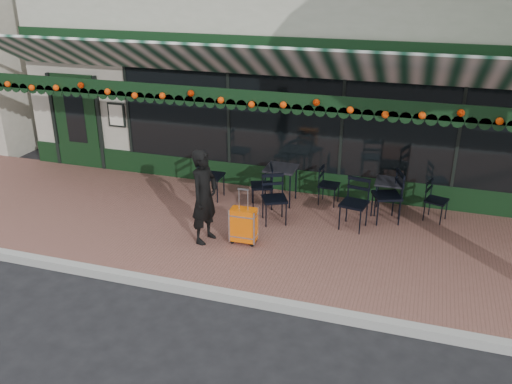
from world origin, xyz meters
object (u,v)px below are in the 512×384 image
(chair_a_left, at_px, (387,196))
(chair_b_front, at_px, (274,200))
(chair_a_front, at_px, (354,204))
(suitcase, at_px, (244,225))
(chair_b_right, at_px, (329,185))
(chair_solo, at_px, (211,176))
(cafe_table_b, at_px, (281,171))
(chair_a_right, at_px, (437,201))
(cafe_table_a, at_px, (390,184))
(chair_b_left, at_px, (262,186))
(woman, at_px, (204,197))

(chair_a_left, xyz_separation_m, chair_b_front, (-1.98, -0.68, -0.04))
(chair_a_left, distance_m, chair_a_front, 0.72)
(suitcase, bearing_deg, chair_b_right, 61.33)
(chair_b_right, xyz_separation_m, chair_b_front, (-0.82, -1.15, 0.07))
(chair_a_front, bearing_deg, chair_solo, -178.72)
(cafe_table_b, height_order, chair_a_right, chair_a_right)
(cafe_table_a, bearing_deg, chair_a_left, -93.40)
(chair_a_left, xyz_separation_m, chair_a_front, (-0.54, -0.48, -0.03))
(chair_b_right, relative_size, chair_solo, 0.81)
(chair_a_front, bearing_deg, suitcase, -135.27)
(cafe_table_a, xyz_separation_m, chair_b_right, (-1.19, 0.10, -0.21))
(cafe_table_a, xyz_separation_m, cafe_table_b, (-2.14, -0.11, 0.07))
(suitcase, distance_m, chair_a_right, 3.72)
(chair_b_left, bearing_deg, cafe_table_a, 79.96)
(chair_b_front, relative_size, chair_solo, 0.95)
(suitcase, bearing_deg, chair_b_left, 94.20)
(chair_a_right, bearing_deg, woman, 135.89)
(cafe_table_b, height_order, chair_solo, chair_solo)
(cafe_table_b, bearing_deg, suitcase, -94.35)
(cafe_table_a, xyz_separation_m, chair_a_left, (-0.02, -0.37, -0.10))
(woman, height_order, chair_solo, woman)
(chair_a_left, relative_size, chair_a_front, 1.06)
(cafe_table_a, relative_size, chair_b_left, 0.76)
(cafe_table_a, bearing_deg, chair_b_right, 175.03)
(woman, xyz_separation_m, suitcase, (0.67, 0.11, -0.49))
(cafe_table_a, bearing_deg, cafe_table_b, -177.09)
(woman, distance_m, chair_a_front, 2.73)
(chair_b_left, bearing_deg, suitcase, -14.86)
(suitcase, xyz_separation_m, chair_b_front, (0.28, 0.96, 0.12))
(chair_a_front, bearing_deg, chair_a_right, 39.91)
(cafe_table_a, xyz_separation_m, chair_b_left, (-2.44, -0.45, -0.16))
(chair_a_front, bearing_deg, cafe_table_b, 165.54)
(chair_a_left, xyz_separation_m, chair_b_right, (-1.17, 0.47, -0.11))
(woman, relative_size, chair_a_right, 2.13)
(chair_b_right, bearing_deg, chair_a_right, -89.51)
(chair_a_right, xyz_separation_m, chair_solo, (-4.43, -0.31, 0.09))
(chair_a_right, xyz_separation_m, chair_b_right, (-2.07, 0.15, 0.00))
(cafe_table_a, height_order, chair_b_right, chair_b_right)
(chair_solo, bearing_deg, chair_a_right, -87.06)
(suitcase, relative_size, chair_b_front, 1.10)
(chair_a_front, relative_size, chair_solo, 0.98)
(woman, height_order, chair_a_left, woman)
(cafe_table_b, bearing_deg, chair_b_left, -131.32)
(cafe_table_a, height_order, chair_a_left, chair_a_left)
(chair_a_left, bearing_deg, woman, -79.87)
(cafe_table_a, relative_size, chair_b_front, 0.74)
(chair_a_right, distance_m, chair_a_front, 1.65)
(woman, xyz_separation_m, chair_b_front, (0.95, 1.07, -0.38))
(cafe_table_b, bearing_deg, cafe_table_a, 2.91)
(chair_solo, bearing_deg, cafe_table_b, -81.17)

